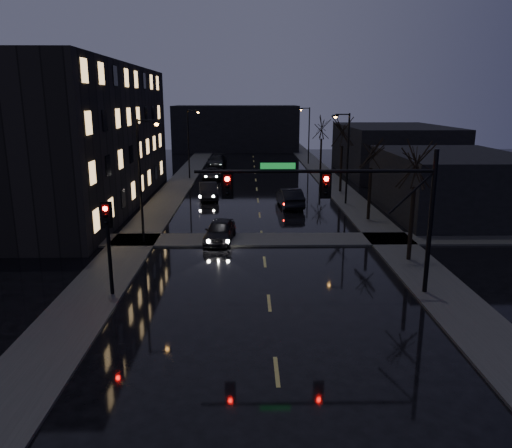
{
  "coord_description": "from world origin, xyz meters",
  "views": [
    {
      "loc": [
        -0.99,
        -13.53,
        9.21
      ],
      "look_at": [
        -0.57,
        10.33,
        3.2
      ],
      "focal_mm": 35.0,
      "sensor_mm": 36.0,
      "label": 1
    }
  ],
  "objects_px": {
    "oncoming_car_d": "(217,161)",
    "lead_car": "(290,197)",
    "oncoming_car_b": "(208,191)",
    "oncoming_car_c": "(213,174)",
    "oncoming_car_a": "(220,231)"
  },
  "relations": [
    {
      "from": "oncoming_car_d",
      "to": "lead_car",
      "type": "xyz_separation_m",
      "value": [
        7.93,
        -26.39,
        0.01
      ]
    },
    {
      "from": "oncoming_car_c",
      "to": "oncoming_car_a",
      "type": "bearing_deg",
      "value": -86.64
    },
    {
      "from": "oncoming_car_a",
      "to": "oncoming_car_b",
      "type": "bearing_deg",
      "value": 103.55
    },
    {
      "from": "oncoming_car_d",
      "to": "lead_car",
      "type": "bearing_deg",
      "value": -68.24
    },
    {
      "from": "oncoming_car_b",
      "to": "oncoming_car_d",
      "type": "relative_size",
      "value": 0.82
    },
    {
      "from": "oncoming_car_b",
      "to": "lead_car",
      "type": "bearing_deg",
      "value": -34.06
    },
    {
      "from": "lead_car",
      "to": "oncoming_car_b",
      "type": "bearing_deg",
      "value": -32.58
    },
    {
      "from": "oncoming_car_b",
      "to": "oncoming_car_d",
      "type": "xyz_separation_m",
      "value": [
        -0.57,
        22.71,
        0.06
      ]
    },
    {
      "from": "oncoming_car_b",
      "to": "oncoming_car_d",
      "type": "distance_m",
      "value": 22.72
    },
    {
      "from": "oncoming_car_a",
      "to": "lead_car",
      "type": "height_order",
      "value": "lead_car"
    },
    {
      "from": "oncoming_car_d",
      "to": "oncoming_car_c",
      "type": "bearing_deg",
      "value": -84.14
    },
    {
      "from": "oncoming_car_c",
      "to": "lead_car",
      "type": "relative_size",
      "value": 0.97
    },
    {
      "from": "oncoming_car_a",
      "to": "oncoming_car_c",
      "type": "bearing_deg",
      "value": 101.23
    },
    {
      "from": "oncoming_car_b",
      "to": "oncoming_car_c",
      "type": "height_order",
      "value": "oncoming_car_b"
    },
    {
      "from": "oncoming_car_c",
      "to": "lead_car",
      "type": "distance_m",
      "value": 17.28
    }
  ]
}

